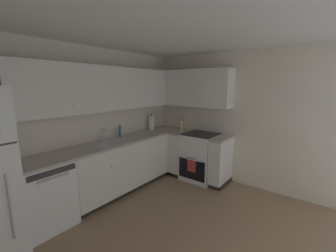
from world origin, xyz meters
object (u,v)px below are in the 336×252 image
(dishwasher, at_px, (45,195))
(soap_bottle, at_px, (120,132))
(oil_bottle, at_px, (181,126))
(paper_towel_roll, at_px, (152,123))
(oven_range, at_px, (200,156))

(dishwasher, height_order, soap_bottle, soap_bottle)
(dishwasher, distance_m, soap_bottle, 1.54)
(soap_bottle, height_order, oil_bottle, oil_bottle)
(paper_towel_roll, bearing_deg, oil_bottle, -66.93)
(paper_towel_roll, bearing_deg, oven_range, -75.46)
(oven_range, height_order, soap_bottle, soap_bottle)
(soap_bottle, xyz_separation_m, oil_bottle, (1.07, -0.61, 0.02))
(dishwasher, bearing_deg, oil_bottle, -9.71)
(dishwasher, relative_size, oil_bottle, 3.47)
(soap_bottle, xyz_separation_m, paper_towel_roll, (0.82, -0.02, 0.05))
(oven_range, distance_m, soap_bottle, 1.61)
(soap_bottle, bearing_deg, dishwasher, -172.78)
(dishwasher, distance_m, paper_towel_roll, 2.34)
(oven_range, bearing_deg, soap_bottle, 135.96)
(soap_bottle, bearing_deg, paper_towel_roll, -1.39)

